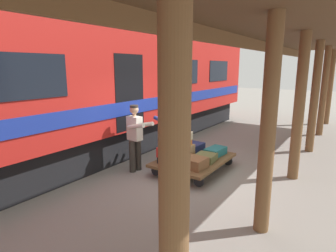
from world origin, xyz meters
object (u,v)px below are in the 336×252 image
train_car (91,86)px  suitcase_red_plastic (169,151)px  suitcase_tan_vintage (183,151)px  suitcase_teal_softside (215,151)px  suitcase_brown_leather (194,163)px  porter_in_overalls (171,131)px  suitcase_black_hardshell (171,159)px  suitcase_navy_fabric (193,147)px  suitcase_cream_canvas (184,136)px  suitcase_orange_carryall (183,143)px  porter_by_door (135,136)px  luggage_cart (194,160)px  suitcase_olive_duffel (206,157)px

train_car → suitcase_red_plastic: (-2.84, 0.16, -1.45)m
suitcase_tan_vintage → suitcase_teal_softside: (-0.67, -0.58, -0.05)m
suitcase_brown_leather → porter_in_overalls: porter_in_overalls is taller
suitcase_black_hardshell → suitcase_navy_fabric: 1.16m
suitcase_cream_canvas → suitcase_orange_carryall: bearing=93.5°
train_car → porter_by_door: bearing=168.2°
train_car → suitcase_brown_leather: 3.90m
suitcase_navy_fabric → porter_by_door: size_ratio=0.32×
suitcase_tan_vintage → suitcase_brown_leather: suitcase_tan_vintage is taller
suitcase_navy_fabric → suitcase_red_plastic: suitcase_red_plastic is taller
train_car → suitcase_black_hardshell: train_car is taller
suitcase_cream_canvas → porter_by_door: porter_by_door is taller
suitcase_brown_leather → suitcase_navy_fabric: 1.34m
suitcase_brown_leather → suitcase_cream_canvas: size_ratio=1.24×
porter_in_overalls → luggage_cart: bearing=176.5°
suitcase_orange_carryall → porter_in_overalls: 0.48m
suitcase_brown_leather → suitcase_tan_vintage: bearing=-41.1°
suitcase_tan_vintage → suitcase_red_plastic: (0.03, 0.61, 0.14)m
suitcase_red_plastic → suitcase_cream_canvas: suitcase_cream_canvas is taller
suitcase_teal_softside → porter_by_door: (1.53, 1.46, 0.51)m
luggage_cart → suitcase_red_plastic: suitcase_red_plastic is taller
train_car → suitcase_navy_fabric: (-2.88, -1.04, -1.64)m
luggage_cart → porter_in_overalls: size_ratio=1.24×
suitcase_brown_leather → suitcase_teal_softside: bearing=-90.0°
suitcase_black_hardshell → suitcase_cream_canvas: 0.75m
suitcase_red_plastic → porter_by_door: 0.93m
suitcase_cream_canvas → porter_in_overalls: size_ratio=0.24×
train_car → luggage_cart: train_car is taller
train_car → suitcase_olive_duffel: train_car is taller
suitcase_brown_leather → suitcase_cream_canvas: (0.65, -0.59, 0.42)m
porter_in_overalls → suitcase_navy_fabric: bearing=-126.8°
suitcase_teal_softside → suitcase_cream_canvas: (0.65, 0.57, 0.44)m
suitcase_tan_vintage → suitcase_black_hardshell: 0.58m
luggage_cart → suitcase_red_plastic: bearing=59.0°
suitcase_navy_fabric → suitcase_orange_carryall: (-0.02, 0.58, 0.26)m
luggage_cart → suitcase_olive_duffel: 0.36m
suitcase_olive_duffel → suitcase_tan_vintage: suitcase_tan_vintage is taller
porter_in_overalls → suitcase_olive_duffel: bearing=177.6°
luggage_cart → suitcase_teal_softside: (-0.33, -0.58, 0.14)m
train_car → suitcase_teal_softside: size_ratio=25.57×
suitcase_navy_fabric → porter_by_door: bearing=59.2°
suitcase_tan_vintage → suitcase_olive_duffel: bearing=180.0°
suitcase_red_plastic → porter_by_door: porter_by_door is taller
suitcase_black_hardshell → suitcase_brown_leather: bearing=180.0°
suitcase_brown_leather → porter_in_overalls: bearing=-30.4°
porter_by_door → porter_in_overalls: bearing=-116.9°
porter_in_overalls → train_car: bearing=11.4°
suitcase_red_plastic → train_car: bearing=-3.2°
luggage_cart → porter_by_door: size_ratio=1.24×
suitcase_teal_softside → suitcase_brown_leather: (0.00, 1.16, 0.02)m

